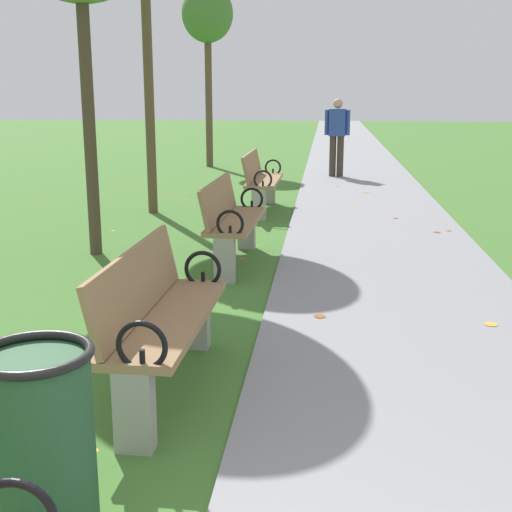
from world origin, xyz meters
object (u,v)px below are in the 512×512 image
park_bench_3 (232,220)px  park_bench_4 (261,180)px  park_bench_2 (160,316)px  tree_4 (207,17)px  trash_bin (41,444)px  pedestrian_walking (337,133)px

park_bench_3 → park_bench_4: same height
park_bench_2 → tree_4: size_ratio=0.39×
tree_4 → park_bench_2: bearing=-81.7°
park_bench_4 → trash_bin: bearing=-91.1°
tree_4 → pedestrian_walking: tree_4 is taller
park_bench_2 → tree_4: (-1.83, 12.60, 2.96)m
trash_bin → tree_4: bearing=96.8°
park_bench_4 → tree_4: 7.01m
tree_4 → pedestrian_walking: size_ratio=2.58×
tree_4 → trash_bin: size_ratio=4.97×
park_bench_3 → trash_bin: (-0.15, -4.69, -0.06)m
park_bench_3 → park_bench_4: size_ratio=1.00×
park_bench_3 → pedestrian_walking: size_ratio=1.00×
park_bench_2 → park_bench_3: (0.00, 3.22, 0.00)m
tree_4 → pedestrian_walking: (3.03, -1.78, -2.51)m
tree_4 → park_bench_4: bearing=-73.3°
park_bench_4 → pedestrian_walking: size_ratio=0.99×
park_bench_3 → pedestrian_walking: (1.20, 7.61, 0.44)m
tree_4 → trash_bin: tree_4 is taller
park_bench_3 → trash_bin: 4.69m
tree_4 → park_bench_3: bearing=-79.0°
tree_4 → pedestrian_walking: bearing=-30.4°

